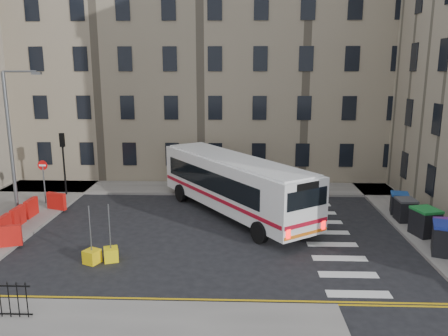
# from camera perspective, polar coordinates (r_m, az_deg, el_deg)

# --- Properties ---
(ground) EXTENTS (120.00, 120.00, 0.00)m
(ground) POSITION_cam_1_polar(r_m,az_deg,el_deg) (22.62, 3.22, -8.64)
(ground) COLOR black
(ground) RESTS_ON ground
(pavement_north) EXTENTS (36.00, 3.20, 0.15)m
(pavement_north) POSITION_cam_1_polar(r_m,az_deg,el_deg) (31.25, -8.17, -2.58)
(pavement_north) COLOR slate
(pavement_north) RESTS_ON ground
(pavement_east) EXTENTS (2.40, 26.00, 0.15)m
(pavement_east) POSITION_cam_1_polar(r_m,az_deg,el_deg) (28.02, 21.86, -5.17)
(pavement_east) COLOR slate
(pavement_east) RESTS_ON ground
(terrace_north) EXTENTS (38.30, 10.80, 17.20)m
(terrace_north) POSITION_cam_1_polar(r_m,az_deg,el_deg) (37.16, -8.25, 13.13)
(terrace_north) COLOR gray
(terrace_north) RESTS_ON ground
(traffic_light_nw) EXTENTS (0.28, 0.22, 4.10)m
(traffic_light_nw) POSITION_cam_1_polar(r_m,az_deg,el_deg) (30.35, -20.27, 1.71)
(traffic_light_nw) COLOR black
(traffic_light_nw) RESTS_ON pavement_west
(streetlamp) EXTENTS (0.50, 0.22, 8.14)m
(streetlamp) POSITION_cam_1_polar(r_m,az_deg,el_deg) (26.52, -26.13, 2.96)
(streetlamp) COLOR #595B5E
(streetlamp) RESTS_ON pavement_west
(no_entry_north) EXTENTS (0.60, 0.08, 3.00)m
(no_entry_north) POSITION_cam_1_polar(r_m,az_deg,el_deg) (28.90, -22.54, -0.59)
(no_entry_north) COLOR #595B5E
(no_entry_north) RESTS_ON pavement_west
(roadworks_barriers) EXTENTS (1.66, 6.26, 1.00)m
(roadworks_barriers) POSITION_cam_1_polar(r_m,az_deg,el_deg) (25.51, -24.58, -5.77)
(roadworks_barriers) COLOR red
(roadworks_barriers) RESTS_ON pavement_west
(bus) EXTENTS (9.10, 11.49, 3.29)m
(bus) POSITION_cam_1_polar(r_m,az_deg,el_deg) (25.03, 1.28, -1.95)
(bus) COLOR white
(bus) RESTS_ON ground
(wheelie_bin_a) EXTENTS (1.51, 1.60, 1.42)m
(wheelie_bin_a) POSITION_cam_1_polar(r_m,az_deg,el_deg) (22.02, 26.98, -8.25)
(wheelie_bin_a) COLOR black
(wheelie_bin_a) RESTS_ON pavement_east
(wheelie_bin_c) EXTENTS (1.38, 1.50, 1.38)m
(wheelie_bin_c) POSITION_cam_1_polar(r_m,az_deg,el_deg) (24.03, 24.78, -6.38)
(wheelie_bin_c) COLOR black
(wheelie_bin_c) RESTS_ON pavement_east
(wheelie_bin_d) EXTENTS (0.98, 1.13, 1.24)m
(wheelie_bin_d) POSITION_cam_1_polar(r_m,az_deg,el_deg) (25.88, 22.61, -5.05)
(wheelie_bin_d) COLOR black
(wheelie_bin_d) RESTS_ON pavement_east
(wheelie_bin_e) EXTENTS (1.19, 1.29, 1.20)m
(wheelie_bin_e) POSITION_cam_1_polar(r_m,az_deg,el_deg) (27.07, 21.90, -4.27)
(wheelie_bin_e) COLOR black
(wheelie_bin_e) RESTS_ON pavement_east
(bollard_yellow) EXTENTS (0.76, 0.76, 0.60)m
(bollard_yellow) POSITION_cam_1_polar(r_m,az_deg,el_deg) (20.15, -14.53, -10.86)
(bollard_yellow) COLOR yellow
(bollard_yellow) RESTS_ON ground
(bollard_chevron) EXTENTS (0.80, 0.80, 0.60)m
(bollard_chevron) POSITION_cam_1_polar(r_m,az_deg,el_deg) (20.15, -16.86, -11.01)
(bollard_chevron) COLOR yellow
(bollard_chevron) RESTS_ON ground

